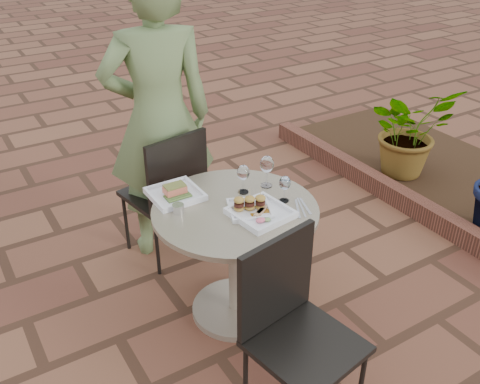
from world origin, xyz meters
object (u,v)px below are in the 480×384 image
plate_salmon (175,193)px  plate_tuna (261,213)px  plate_sliders (250,206)px  cafe_table (235,245)px  chair_near (292,318)px  diner (159,119)px  chair_far (169,186)px

plate_salmon → plate_tuna: bearing=-54.3°
plate_sliders → cafe_table: bearing=125.6°
chair_near → plate_tuna: size_ratio=2.95×
plate_tuna → cafe_table: bearing=119.0°
cafe_table → chair_near: 0.70m
diner → plate_salmon: bearing=86.4°
diner → plate_salmon: size_ratio=7.06×
chair_near → plate_sliders: size_ratio=3.25×
cafe_table → plate_salmon: 0.44m
cafe_table → plate_sliders: size_ratio=3.14×
cafe_table → plate_tuna: size_ratio=2.86×
chair_near → plate_salmon: size_ratio=3.42×
cafe_table → plate_tuna: 0.30m
cafe_table → plate_sliders: 0.29m
diner → plate_sliders: 0.94m
cafe_table → diner: bearing=93.4°
chair_far → plate_sliders: bearing=89.0°
diner → plate_salmon: 0.63m
plate_sliders → diner: bearing=96.1°
chair_far → plate_tuna: chair_far is taller
cafe_table → diner: (-0.05, 0.85, 0.47)m
plate_salmon → plate_sliders: 0.44m
plate_salmon → chair_near: bearing=-84.1°
plate_salmon → plate_sliders: plate_sliders is taller
cafe_table → chair_near: size_ratio=0.97×
chair_near → diner: 1.59m
diner → plate_salmon: (-0.17, -0.57, -0.21)m
chair_far → diner: size_ratio=0.49×
plate_tuna → plate_sliders: bearing=111.4°
cafe_table → plate_salmon: plate_salmon is taller
chair_far → plate_tuna: bearing=90.0°
chair_near → plate_tuna: bearing=60.6°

